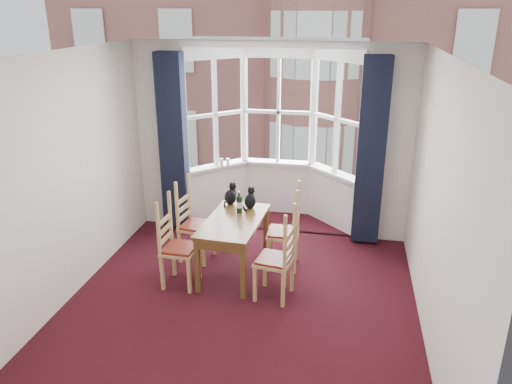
% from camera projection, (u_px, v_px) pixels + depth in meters
% --- Properties ---
extents(floor, '(4.50, 4.50, 0.00)m').
position_uv_depth(floor, '(238.00, 311.00, 5.63)').
color(floor, black).
rests_on(floor, ground).
extents(ceiling, '(4.50, 4.50, 0.00)m').
position_uv_depth(ceiling, '(234.00, 55.00, 4.66)').
color(ceiling, white).
rests_on(ceiling, floor).
extents(wall_left, '(0.00, 4.50, 4.50)m').
position_uv_depth(wall_left, '(59.00, 183.00, 5.49)').
color(wall_left, silver).
rests_on(wall_left, floor).
extents(wall_right, '(0.00, 4.50, 4.50)m').
position_uv_depth(wall_right, '(439.00, 209.00, 4.80)').
color(wall_right, silver).
rests_on(wall_right, floor).
extents(wall_near, '(4.00, 0.00, 4.00)m').
position_uv_depth(wall_near, '(155.00, 322.00, 3.07)').
color(wall_near, silver).
rests_on(wall_near, floor).
extents(wall_back_pier_left, '(0.70, 0.12, 2.80)m').
position_uv_depth(wall_back_pier_left, '(163.00, 136.00, 7.50)').
color(wall_back_pier_left, silver).
rests_on(wall_back_pier_left, floor).
extents(wall_back_pier_right, '(0.70, 0.12, 2.80)m').
position_uv_depth(wall_back_pier_right, '(388.00, 147.00, 6.93)').
color(wall_back_pier_right, silver).
rests_on(wall_back_pier_right, floor).
extents(bay_window, '(2.76, 0.94, 2.80)m').
position_uv_depth(bay_window, '(276.00, 133.00, 7.68)').
color(bay_window, white).
rests_on(bay_window, floor).
extents(curtain_left, '(0.38, 0.22, 2.60)m').
position_uv_depth(curtain_left, '(173.00, 143.00, 7.32)').
color(curtain_left, black).
rests_on(curtain_left, floor).
extents(curtain_right, '(0.38, 0.22, 2.60)m').
position_uv_depth(curtain_right, '(371.00, 153.00, 6.82)').
color(curtain_right, black).
rests_on(curtain_right, floor).
extents(dining_table, '(0.74, 1.28, 0.74)m').
position_uv_depth(dining_table, '(234.00, 227.00, 6.25)').
color(dining_table, brown).
rests_on(dining_table, floor).
extents(chair_left_near, '(0.42, 0.44, 0.92)m').
position_uv_depth(chair_left_near, '(173.00, 249.00, 6.04)').
color(chair_left_near, tan).
rests_on(chair_left_near, floor).
extents(chair_left_far, '(0.46, 0.48, 0.92)m').
position_uv_depth(chair_left_far, '(191.00, 226.00, 6.68)').
color(chair_left_far, tan).
rests_on(chair_left_far, floor).
extents(chair_right_near, '(0.46, 0.48, 0.92)m').
position_uv_depth(chair_right_near, '(282.00, 262.00, 5.73)').
color(chair_right_near, tan).
rests_on(chair_right_near, floor).
extents(chair_right_far, '(0.42, 0.44, 0.92)m').
position_uv_depth(chair_right_far, '(290.00, 234.00, 6.44)').
color(chair_right_far, tan).
rests_on(chair_right_far, floor).
extents(cat_left, '(0.20, 0.25, 0.30)m').
position_uv_depth(cat_left, '(231.00, 196.00, 6.67)').
color(cat_left, black).
rests_on(cat_left, dining_table).
extents(cat_right, '(0.15, 0.21, 0.29)m').
position_uv_depth(cat_right, '(250.00, 200.00, 6.54)').
color(cat_right, black).
rests_on(cat_right, dining_table).
extents(wine_bottle, '(0.07, 0.07, 0.29)m').
position_uv_depth(wine_bottle, '(239.00, 203.00, 6.39)').
color(wine_bottle, black).
rests_on(wine_bottle, dining_table).
extents(candle_tall, '(0.06, 0.06, 0.12)m').
position_uv_depth(candle_tall, '(221.00, 162.00, 7.85)').
color(candle_tall, white).
rests_on(candle_tall, bay_window).
extents(candle_short, '(0.06, 0.06, 0.11)m').
position_uv_depth(candle_short, '(228.00, 162.00, 7.86)').
color(candle_short, white).
rests_on(candle_short, bay_window).
extents(street, '(80.00, 80.00, 0.00)m').
position_uv_depth(street, '(333.00, 138.00, 37.43)').
color(street, '#333335').
rests_on(street, ground).
extents(tenement_building, '(18.40, 7.80, 15.20)m').
position_uv_depth(tenement_building, '(322.00, 55.00, 17.98)').
color(tenement_building, '#A05E52').
rests_on(tenement_building, street).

